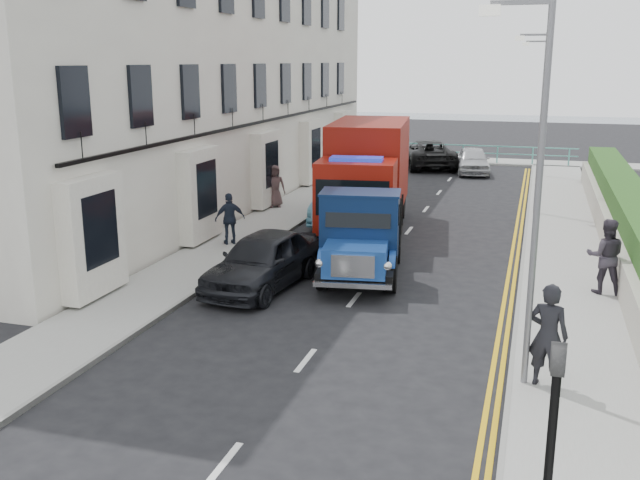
# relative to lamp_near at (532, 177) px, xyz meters

# --- Properties ---
(ground) EXTENTS (120.00, 120.00, 0.00)m
(ground) POSITION_rel_lamp_near_xyz_m (-4.18, 2.00, -4.00)
(ground) COLOR black
(ground) RESTS_ON ground
(pavement_west) EXTENTS (2.40, 38.00, 0.12)m
(pavement_west) POSITION_rel_lamp_near_xyz_m (-9.38, 11.00, -3.94)
(pavement_west) COLOR gray
(pavement_west) RESTS_ON ground
(pavement_east) EXTENTS (2.60, 38.00, 0.12)m
(pavement_east) POSITION_rel_lamp_near_xyz_m (1.12, 11.00, -3.94)
(pavement_east) COLOR gray
(pavement_east) RESTS_ON ground
(promenade) EXTENTS (30.00, 2.50, 0.12)m
(promenade) POSITION_rel_lamp_near_xyz_m (-4.18, 31.00, -3.94)
(promenade) COLOR gray
(promenade) RESTS_ON ground
(sea_plane) EXTENTS (120.00, 120.00, 0.00)m
(sea_plane) POSITION_rel_lamp_near_xyz_m (-4.18, 62.00, -4.00)
(sea_plane) COLOR #4E616B
(sea_plane) RESTS_ON ground
(terrace_west) EXTENTS (6.31, 30.20, 14.25)m
(terrace_west) POSITION_rel_lamp_near_xyz_m (-13.65, 15.00, 3.17)
(terrace_west) COLOR silver
(terrace_west) RESTS_ON ground
(garden_east) EXTENTS (1.45, 28.00, 1.75)m
(garden_east) POSITION_rel_lamp_near_xyz_m (3.03, 11.00, -3.10)
(garden_east) COLOR #B2AD9E
(garden_east) RESTS_ON ground
(seafront_railing) EXTENTS (13.00, 0.08, 1.11)m
(seafront_railing) POSITION_rel_lamp_near_xyz_m (-4.18, 30.20, -3.42)
(seafront_railing) COLOR #59B2A5
(seafront_railing) RESTS_ON ground
(lamp_near) EXTENTS (1.23, 0.18, 7.00)m
(lamp_near) POSITION_rel_lamp_near_xyz_m (0.00, 0.00, 0.00)
(lamp_near) COLOR slate
(lamp_near) RESTS_ON ground
(lamp_mid) EXTENTS (1.23, 0.18, 7.00)m
(lamp_mid) POSITION_rel_lamp_near_xyz_m (0.00, 16.00, 0.00)
(lamp_mid) COLOR slate
(lamp_mid) RESTS_ON ground
(lamp_far) EXTENTS (1.23, 0.18, 7.00)m
(lamp_far) POSITION_rel_lamp_near_xyz_m (0.00, 26.00, 0.00)
(lamp_far) COLOR slate
(lamp_far) RESTS_ON ground
(traffic_signal) EXTENTS (0.16, 0.20, 3.10)m
(traffic_signal) POSITION_rel_lamp_near_xyz_m (0.42, -5.50, -1.92)
(traffic_signal) COLOR black
(traffic_signal) RESTS_ON ground
(bedford_lorry) EXTENTS (2.84, 5.54, 2.51)m
(bedford_lorry) POSITION_rel_lamp_near_xyz_m (-4.42, 5.60, -2.84)
(bedford_lorry) COLOR black
(bedford_lorry) RESTS_ON ground
(red_lorry) EXTENTS (3.35, 7.60, 3.86)m
(red_lorry) POSITION_rel_lamp_near_xyz_m (-5.65, 11.49, -1.94)
(red_lorry) COLOR black
(red_lorry) RESTS_ON ground
(parked_car_front) EXTENTS (2.32, 4.68, 1.53)m
(parked_car_front) POSITION_rel_lamp_near_xyz_m (-6.78, 4.26, -3.23)
(parked_car_front) COLOR black
(parked_car_front) RESTS_ON ground
(parked_car_mid) EXTENTS (1.64, 4.70, 1.55)m
(parked_car_mid) POSITION_rel_lamp_near_xyz_m (-6.78, 12.85, -3.22)
(parked_car_mid) COLOR #579EBB
(parked_car_mid) RESTS_ON ground
(parked_car_rear) EXTENTS (2.22, 5.20, 1.50)m
(parked_car_rear) POSITION_rel_lamp_near_xyz_m (-6.78, 14.00, -3.25)
(parked_car_rear) COLOR #AAABAF
(parked_car_rear) RESTS_ON ground
(seafront_car_left) EXTENTS (4.24, 6.18, 1.57)m
(seafront_car_left) POSITION_rel_lamp_near_xyz_m (-5.94, 27.93, -3.21)
(seafront_car_left) COLOR black
(seafront_car_left) RESTS_ON ground
(seafront_car_right) EXTENTS (2.31, 4.38, 1.42)m
(seafront_car_right) POSITION_rel_lamp_near_xyz_m (-3.25, 26.36, -3.29)
(seafront_car_right) COLOR #B2B3B7
(seafront_car_right) RESTS_ON ground
(pedestrian_east_near) EXTENTS (0.81, 0.63, 1.97)m
(pedestrian_east_near) POSITION_rel_lamp_near_xyz_m (0.48, -0.03, -2.89)
(pedestrian_east_near) COLOR black
(pedestrian_east_near) RESTS_ON pavement_east
(pedestrian_east_far) EXTENTS (0.97, 0.76, 1.95)m
(pedestrian_east_far) POSITION_rel_lamp_near_xyz_m (1.92, 6.10, -2.90)
(pedestrian_east_far) COLOR #342F39
(pedestrian_east_far) RESTS_ON pavement_east
(pedestrian_west_near) EXTENTS (1.04, 0.92, 1.68)m
(pedestrian_west_near) POSITION_rel_lamp_near_xyz_m (-9.37, 7.95, -3.04)
(pedestrian_west_near) COLOR #1D2534
(pedestrian_west_near) RESTS_ON pavement_west
(pedestrian_west_far) EXTENTS (1.00, 0.88, 1.73)m
(pedestrian_west_far) POSITION_rel_lamp_near_xyz_m (-10.11, 14.09, -3.01)
(pedestrian_west_far) COLOR #453232
(pedestrian_west_far) RESTS_ON pavement_west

